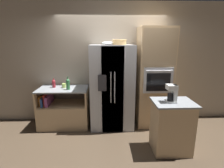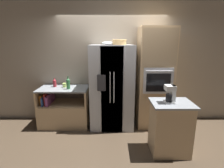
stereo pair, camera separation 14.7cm
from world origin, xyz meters
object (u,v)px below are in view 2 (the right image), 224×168
(refrigerator, at_px, (112,87))
(coffee_maker, at_px, (171,93))
(fruit_bowl, at_px, (108,43))
(bottle_tall, at_px, (68,83))
(wicker_basket, at_px, (120,42))
(mug, at_px, (65,85))
(wall_oven, at_px, (155,78))
(bottle_short, at_px, (55,83))

(refrigerator, xyz_separation_m, coffee_maker, (0.97, -1.02, 0.16))
(refrigerator, height_order, coffee_maker, refrigerator)
(fruit_bowl, bearing_deg, bottle_tall, -174.01)
(wicker_basket, xyz_separation_m, bottle_tall, (-1.12, -0.05, -0.89))
(refrigerator, relative_size, mug, 14.98)
(wall_oven, relative_size, mug, 18.01)
(fruit_bowl, bearing_deg, mug, 175.80)
(wall_oven, bearing_deg, coffee_maker, -89.19)
(wicker_basket, bearing_deg, bottle_short, 174.14)
(wall_oven, height_order, mug, wall_oven)
(refrigerator, height_order, mug, refrigerator)
(fruit_bowl, bearing_deg, wall_oven, 1.99)
(refrigerator, height_order, wall_oven, wall_oven)
(bottle_tall, relative_size, bottle_short, 1.37)
(refrigerator, bearing_deg, fruit_bowl, 164.55)
(refrigerator, relative_size, fruit_bowl, 6.91)
(bottle_tall, bearing_deg, refrigerator, 4.07)
(bottle_tall, relative_size, mug, 2.32)
(wall_oven, bearing_deg, mug, 178.95)
(mug, xyz_separation_m, coffee_maker, (2.06, -1.12, 0.15))
(wall_oven, bearing_deg, wicker_basket, -174.08)
(wall_oven, distance_m, wicker_basket, 1.13)
(wicker_basket, bearing_deg, coffee_maker, -50.73)
(coffee_maker, bearing_deg, fruit_bowl, 135.39)
(wall_oven, xyz_separation_m, fruit_bowl, (-1.04, -0.04, 0.77))
(refrigerator, xyz_separation_m, mug, (-1.09, 0.10, 0.02))
(refrigerator, xyz_separation_m, fruit_bowl, (-0.09, 0.02, 0.96))
(bottle_tall, xyz_separation_m, bottle_short, (-0.36, 0.20, -0.03))
(mug, bearing_deg, refrigerator, -5.10)
(wicker_basket, relative_size, fruit_bowl, 1.13)
(mug, height_order, coffee_maker, coffee_maker)
(fruit_bowl, xyz_separation_m, mug, (-1.00, 0.07, -0.94))
(wall_oven, height_order, bottle_tall, wall_oven)
(wall_oven, height_order, coffee_maker, wall_oven)
(fruit_bowl, bearing_deg, wicker_basket, -10.90)
(bottle_tall, distance_m, coffee_maker, 2.16)
(wicker_basket, height_order, bottle_short, wicker_basket)
(mug, bearing_deg, fruit_bowl, -4.20)
(wall_oven, relative_size, coffee_maker, 7.45)
(coffee_maker, bearing_deg, mug, 151.54)
(bottle_tall, bearing_deg, fruit_bowl, 5.99)
(fruit_bowl, relative_size, bottle_short, 1.29)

